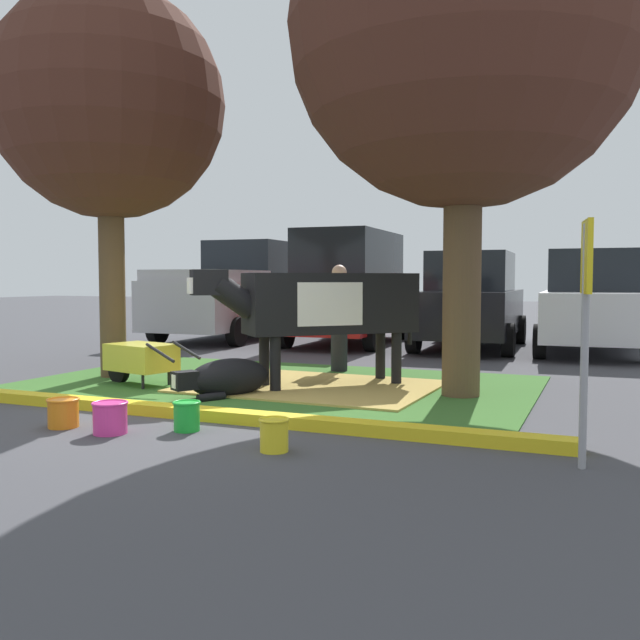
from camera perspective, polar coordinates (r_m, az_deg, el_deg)
ground_plane at (r=7.88m, az=-12.40°, el=-7.35°), size 80.00×80.00×0.00m
grass_island at (r=9.52m, az=-3.72°, el=-5.35°), size 6.89×4.42×0.02m
curb_yellow at (r=7.50m, az=-11.86°, el=-7.41°), size 8.09×0.24×0.12m
hay_bedding at (r=9.21m, az=-0.72°, el=-5.54°), size 3.27×2.50×0.04m
shade_tree_left at (r=10.87m, az=-17.10°, el=16.69°), size 3.35×3.35×5.68m
shade_tree_right at (r=9.11m, az=11.93°, el=22.35°), size 4.29×4.29×6.59m
cow_holstein at (r=9.17m, az=0.29°, el=1.31°), size 2.51×2.45×1.58m
calf_lying at (r=8.58m, az=-7.72°, el=-4.80°), size 0.97×1.29×0.48m
person_handler at (r=10.74m, az=1.60°, el=0.46°), size 0.53×0.34×1.68m
wheelbarrow at (r=9.68m, az=-14.68°, el=-3.06°), size 1.62×0.86×0.63m
parking_sign at (r=5.61m, az=21.19°, el=2.04°), size 0.10×0.44×1.91m
bucket_orange at (r=7.28m, az=-20.52°, el=-7.17°), size 0.32×0.32×0.29m
bucket_pink at (r=6.84m, az=-17.01°, el=-7.70°), size 0.34×0.34×0.30m
bucket_green at (r=6.79m, az=-10.99°, el=-7.77°), size 0.27×0.27×0.29m
bucket_yellow at (r=5.91m, az=-3.83°, el=-9.41°), size 0.27×0.27×0.28m
pickup_truck_black at (r=16.99m, az=-7.06°, el=2.23°), size 2.38×5.47×2.42m
suv_black at (r=15.51m, az=2.50°, el=2.72°), size 2.26×4.67×2.52m
sedan_red at (r=14.80m, az=12.42°, el=1.50°), size 2.15×4.47×2.02m
hatchback_white at (r=14.55m, az=21.62°, el=1.31°), size 2.15×4.47×2.02m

